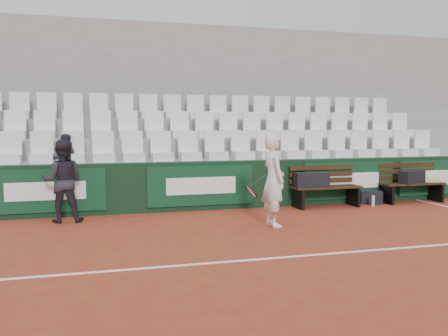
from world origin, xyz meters
TOP-DOWN VIEW (x-y plane):
  - ground at (0.00, 0.00)m, footprint 80.00×80.00m
  - court_baseline at (0.00, 0.00)m, footprint 18.00×0.06m
  - back_barrier at (0.07, 3.99)m, footprint 18.00×0.34m
  - grandstand_tier_front at (0.00, 4.62)m, footprint 18.00×0.95m
  - grandstand_tier_mid at (0.00, 5.58)m, footprint 18.00×0.95m
  - grandstand_tier_back at (0.00, 6.53)m, footprint 18.00×0.95m
  - grandstand_rear_wall at (0.00, 7.15)m, footprint 18.00×0.30m
  - seat_row_front at (0.00, 4.45)m, footprint 11.90×0.44m
  - seat_row_mid at (0.00, 5.40)m, footprint 11.90×0.44m
  - seat_row_back at (0.00, 6.35)m, footprint 11.90×0.44m
  - bench_left at (2.49, 3.54)m, footprint 1.50×0.56m
  - bench_right at (4.66, 3.58)m, footprint 1.50×0.56m
  - sports_bag_left at (2.12, 3.51)m, footprint 0.74×0.37m
  - sports_bag_right at (4.61, 3.54)m, footprint 0.65×0.42m
  - towel at (5.18, 3.62)m, footprint 0.43×0.36m
  - sports_bag_ground at (3.67, 3.67)m, footprint 0.54×0.45m
  - water_bottle_near at (1.30, 3.46)m, footprint 0.07×0.07m
  - water_bottle_far at (3.51, 3.34)m, footprint 0.07×0.07m
  - tennis_player at (0.65, 1.99)m, footprint 0.70×0.61m
  - ball_kid at (-2.88, 3.38)m, footprint 0.78×0.63m
  - spectator_c at (-2.86, 4.50)m, footprint 0.56×0.48m

SIDE VIEW (x-z plane):
  - ground at x=0.00m, z-range 0.00..0.00m
  - court_baseline at x=0.00m, z-range 0.00..0.01m
  - water_bottle_far at x=3.51m, z-range 0.00..0.24m
  - water_bottle_near at x=1.30m, z-range 0.00..0.24m
  - sports_bag_ground at x=3.67m, z-range 0.00..0.28m
  - bench_left at x=2.49m, z-range 0.00..0.45m
  - bench_right at x=4.66m, z-range 0.00..0.45m
  - grandstand_tier_front at x=0.00m, z-range 0.00..1.00m
  - back_barrier at x=0.07m, z-range 0.00..1.00m
  - towel at x=5.18m, z-range 0.45..0.55m
  - sports_bag_right at x=4.61m, z-range 0.45..0.73m
  - sports_bag_left at x=2.12m, z-range 0.45..0.75m
  - grandstand_tier_mid at x=0.00m, z-range 0.00..1.45m
  - ball_kid at x=-2.88m, z-range 0.00..1.50m
  - tennis_player at x=0.65m, z-range 0.00..1.62m
  - grandstand_tier_back at x=0.00m, z-range 0.00..1.90m
  - seat_row_front at x=0.00m, z-range 1.00..1.63m
  - spectator_c at x=-2.86m, z-range 1.00..2.03m
  - seat_row_mid at x=0.00m, z-range 1.45..2.08m
  - grandstand_rear_wall at x=0.00m, z-range 0.00..4.40m
  - seat_row_back at x=0.00m, z-range 1.90..2.53m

